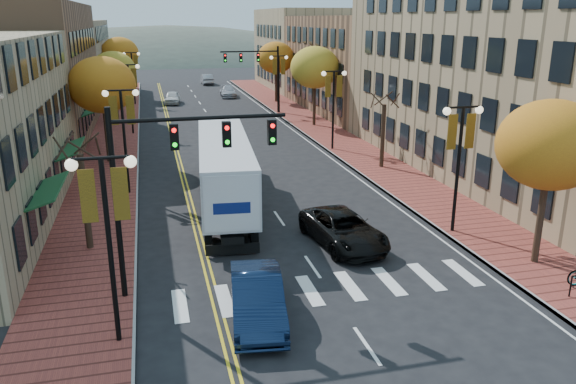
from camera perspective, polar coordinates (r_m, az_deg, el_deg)
ground at (r=19.91m, az=5.84°, el=-12.26°), size 200.00×200.00×0.00m
sidewalk_left at (r=49.77m, az=-17.19°, el=5.25°), size 4.00×85.00×0.15m
sidewalk_right at (r=51.93m, az=3.13°, el=6.47°), size 4.00×85.00×0.15m
building_left_mid at (r=53.53m, az=-26.27°, el=10.95°), size 12.00×24.00×11.00m
building_left_far at (r=78.16m, az=-22.59°, el=12.30°), size 12.00×26.00×9.50m
building_right_near at (r=40.61m, az=23.87°, el=12.62°), size 15.00×28.00×15.00m
building_right_mid at (r=63.40m, az=9.04°, el=12.74°), size 15.00×24.00×10.00m
building_right_far at (r=84.03m, az=3.08°, el=14.33°), size 15.00×20.00×11.00m
tree_left_a at (r=25.54m, az=-19.91°, el=-0.96°), size 0.28×0.28×4.20m
tree_left_b at (r=40.57m, az=-18.37°, el=10.27°), size 4.48×4.48×7.21m
tree_left_c at (r=56.50m, az=-17.32°, el=11.71°), size 4.16×4.16×6.69m
tree_left_d at (r=74.40m, az=-16.73°, el=13.35°), size 4.61×4.61×7.42m
tree_right_a at (r=24.14m, az=25.13°, el=4.33°), size 4.16×4.16×6.69m
tree_right_b at (r=38.17m, az=9.60°, el=5.64°), size 0.28×0.28×4.20m
tree_right_c at (r=52.63m, az=2.73°, el=12.52°), size 4.48×4.48×7.21m
tree_right_d at (r=68.08m, az=-1.24°, el=13.48°), size 4.35×4.35×7.00m
lamp_left_a at (r=17.19m, az=-17.96°, el=-2.24°), size 1.96×0.36×6.05m
lamp_left_b at (r=32.72m, az=-16.42°, el=6.91°), size 1.96×0.36×6.05m
lamp_left_c at (r=50.55m, az=-15.82°, el=10.40°), size 1.96×0.36×6.05m
lamp_left_d at (r=68.46m, az=-15.53°, el=12.06°), size 1.96×0.36×6.05m
lamp_right_a at (r=26.63m, az=17.08°, el=4.61°), size 1.96×0.36×6.05m
lamp_right_b at (r=42.82m, az=4.65°, el=9.85°), size 1.96×0.36×6.05m
lamp_right_c at (r=60.05m, az=-0.93°, el=12.02°), size 1.96×0.36×6.05m
traffic_mast_near at (r=19.84m, az=-11.83°, el=2.71°), size 6.10×0.35×7.00m
traffic_mast_far at (r=59.57m, az=-2.87°, el=12.57°), size 6.10×0.34×7.00m
semi_truck at (r=30.41m, az=-6.56°, el=2.81°), size 3.84×15.54×3.85m
navy_sedan at (r=19.18m, az=-3.16°, el=-10.69°), size 2.29×5.03×1.60m
black_suv at (r=25.27m, az=5.65°, el=-3.78°), size 3.12×5.62×1.49m
car_far_white at (r=69.02m, az=-11.67°, el=9.38°), size 2.22×4.46×1.46m
car_far_silver at (r=73.99m, az=-6.11°, el=10.12°), size 2.29×4.91×1.39m
car_far_oncoming at (r=88.84m, az=-8.24°, el=11.27°), size 1.67×4.65×1.53m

